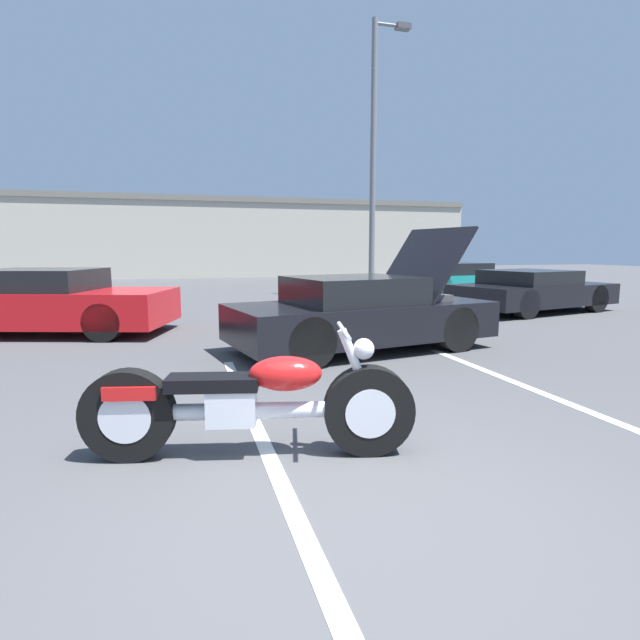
% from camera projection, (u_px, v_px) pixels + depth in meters
% --- Properties ---
extents(ground_plane, '(80.00, 80.00, 0.00)m').
position_uv_depth(ground_plane, '(346.00, 519.00, 2.90)').
color(ground_plane, '#474749').
extents(parking_stripe_middle, '(0.12, 5.95, 0.01)m').
position_uv_depth(parking_stripe_middle, '(262.00, 441.00, 4.07)').
color(parking_stripe_middle, white).
rests_on(parking_stripe_middle, ground).
extents(parking_stripe_back, '(0.12, 5.95, 0.01)m').
position_uv_depth(parking_stripe_back, '(580.00, 408.00, 4.92)').
color(parking_stripe_back, white).
rests_on(parking_stripe_back, ground).
extents(far_building, '(32.00, 4.20, 4.40)m').
position_uv_depth(far_building, '(194.00, 235.00, 28.55)').
color(far_building, '#B2AD9E').
rests_on(far_building, ground).
extents(light_pole, '(1.21, 0.28, 8.32)m').
position_uv_depth(light_pole, '(375.00, 151.00, 15.24)').
color(light_pole, slate).
rests_on(light_pole, ground).
extents(motorcycle, '(2.45, 0.86, 0.98)m').
position_uv_depth(motorcycle, '(249.00, 404.00, 3.72)').
color(motorcycle, black).
rests_on(motorcycle, ground).
extents(show_car_hood_open, '(4.27, 2.47, 1.90)m').
position_uv_depth(show_car_hood_open, '(362.00, 313.00, 7.71)').
color(show_car_hood_open, black).
rests_on(show_car_hood_open, ground).
extents(parked_car_mid_row, '(4.45, 2.82, 1.04)m').
position_uv_depth(parked_car_mid_row, '(532.00, 291.00, 12.47)').
color(parked_car_mid_row, black).
rests_on(parked_car_mid_row, ground).
extents(parked_car_left_row, '(4.63, 3.00, 1.20)m').
position_uv_depth(parked_car_left_row, '(49.00, 302.00, 9.20)').
color(parked_car_left_row, red).
rests_on(parked_car_left_row, ground).
extents(parked_car_right_row, '(4.55, 2.51, 1.09)m').
position_uv_depth(parked_car_right_row, '(458.00, 279.00, 17.42)').
color(parked_car_right_row, teal).
rests_on(parked_car_right_row, ground).
extents(spectator_by_show_car, '(0.52, 0.24, 1.83)m').
position_uv_depth(spectator_by_show_car, '(419.00, 272.00, 10.16)').
color(spectator_by_show_car, gray).
rests_on(spectator_by_show_car, ground).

